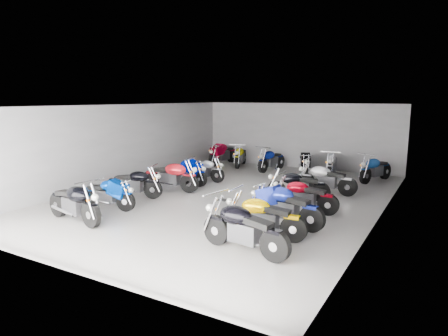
{
  "coord_description": "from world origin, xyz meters",
  "views": [
    {
      "loc": [
        6.67,
        -12.01,
        3.48
      ],
      "look_at": [
        -0.3,
        0.1,
        1.0
      ],
      "focal_mm": 32.0,
      "sensor_mm": 36.0,
      "label": 1
    }
  ],
  "objects": [
    {
      "name": "motorcycle_left_a",
      "position": [
        -2.39,
        -4.7,
        0.57
      ],
      "size": [
        2.35,
        0.57,
        1.04
      ],
      "rotation": [
        0.0,
        0.0,
        -1.71
      ],
      "color": "black",
      "rests_on": "ground"
    },
    {
      "name": "motorcycle_right_d",
      "position": [
        2.86,
        -0.51,
        0.51
      ],
      "size": [
        2.11,
        0.43,
        0.93
      ],
      "rotation": [
        0.0,
        0.0,
        1.61
      ],
      "color": "black",
      "rests_on": "ground"
    },
    {
      "name": "motorcycle_back_d",
      "position": [
        0.92,
        5.3,
        0.53
      ],
      "size": [
        1.02,
        2.09,
        0.97
      ],
      "rotation": [
        0.0,
        0.0,
        3.55
      ],
      "color": "black",
      "rests_on": "ground"
    },
    {
      "name": "wall_right",
      "position": [
        5.0,
        0.0,
        1.6
      ],
      "size": [
        0.1,
        14.0,
        3.2
      ],
      "primitive_type": "cube",
      "color": "gray",
      "rests_on": "ground"
    },
    {
      "name": "motorcycle_right_b",
      "position": [
        2.73,
        -3.19,
        0.53
      ],
      "size": [
        2.2,
        0.46,
        0.97
      ],
      "rotation": [
        0.0,
        0.0,
        1.63
      ],
      "color": "black",
      "rests_on": "ground"
    },
    {
      "name": "motorcycle_back_e",
      "position": [
        2.11,
        5.57,
        0.53
      ],
      "size": [
        0.54,
        2.19,
        0.96
      ],
      "rotation": [
        0.0,
        0.0,
        3.29
      ],
      "color": "black",
      "rests_on": "ground"
    },
    {
      "name": "motorcycle_back_f",
      "position": [
        3.99,
        5.3,
        0.54
      ],
      "size": [
        0.93,
        2.15,
        0.99
      ],
      "rotation": [
        0.0,
        0.0,
        2.78
      ],
      "color": "black",
      "rests_on": "ground"
    },
    {
      "name": "motorcycle_left_d",
      "position": [
        -2.38,
        -0.31,
        0.56
      ],
      "size": [
        2.34,
        0.58,
        1.03
      ],
      "rotation": [
        0.0,
        0.0,
        -1.42
      ],
      "color": "black",
      "rests_on": "ground"
    },
    {
      "name": "motorcycle_back_c",
      "position": [
        -0.77,
        5.45,
        0.53
      ],
      "size": [
        0.54,
        2.21,
        0.97
      ],
      "rotation": [
        0.0,
        0.0,
        2.99
      ],
      "color": "black",
      "rests_on": "ground"
    },
    {
      "name": "motorcycle_back_b",
      "position": [
        -2.64,
        5.84,
        0.53
      ],
      "size": [
        0.75,
        2.15,
        0.96
      ],
      "rotation": [
        0.0,
        0.0,
        3.42
      ],
      "color": "black",
      "rests_on": "ground"
    },
    {
      "name": "motorcycle_right_e",
      "position": [
        2.24,
        0.71,
        0.51
      ],
      "size": [
        2.06,
        0.86,
        0.94
      ],
      "rotation": [
        0.0,
        0.0,
        1.92
      ],
      "color": "black",
      "rests_on": "ground"
    },
    {
      "name": "motorcycle_left_b",
      "position": [
        -2.58,
        -3.3,
        0.49
      ],
      "size": [
        2.05,
        0.52,
        0.91
      ],
      "rotation": [
        0.0,
        0.0,
        -1.41
      ],
      "color": "black",
      "rests_on": "ground"
    },
    {
      "name": "wall_back",
      "position": [
        0.0,
        7.0,
        1.6
      ],
      "size": [
        10.0,
        0.1,
        3.2
      ],
      "primitive_type": "cube",
      "color": "gray",
      "rests_on": "ground"
    },
    {
      "name": "ceiling",
      "position": [
        0.0,
        0.0,
        3.22
      ],
      "size": [
        10.0,
        14.0,
        0.04
      ],
      "primitive_type": "cube",
      "color": "black",
      "rests_on": "wall_back"
    },
    {
      "name": "motorcycle_left_c",
      "position": [
        -2.88,
        -1.76,
        0.52
      ],
      "size": [
        2.09,
        0.77,
        0.94
      ],
      "rotation": [
        0.0,
        0.0,
        -1.27
      ],
      "color": "black",
      "rests_on": "ground"
    },
    {
      "name": "wall_left",
      "position": [
        -5.0,
        0.0,
        1.6
      ],
      "size": [
        0.1,
        14.0,
        3.2
      ],
      "primitive_type": "cube",
      "color": "gray",
      "rests_on": "ground"
    },
    {
      "name": "motorcycle_right_c",
      "position": [
        2.84,
        -2.07,
        0.56
      ],
      "size": [
        2.32,
        0.56,
        1.02
      ],
      "rotation": [
        0.0,
        0.0,
        1.43
      ],
      "color": "black",
      "rests_on": "ground"
    },
    {
      "name": "motorcycle_right_a",
      "position": [
        2.75,
        -4.33,
        0.56
      ],
      "size": [
        2.34,
        0.59,
        1.03
      ],
      "rotation": [
        0.0,
        0.0,
        1.41
      ],
      "color": "black",
      "rests_on": "ground"
    },
    {
      "name": "motorcycle_left_f",
      "position": [
        -2.3,
        1.87,
        0.48
      ],
      "size": [
        2.02,
        0.4,
        0.89
      ],
      "rotation": [
        0.0,
        0.0,
        -1.59
      ],
      "color": "black",
      "rests_on": "ground"
    },
    {
      "name": "motorcycle_left_e",
      "position": [
        -2.56,
        0.92,
        0.53
      ],
      "size": [
        2.19,
        0.5,
        0.96
      ],
      "rotation": [
        0.0,
        0.0,
        -1.69
      ],
      "color": "black",
      "rests_on": "ground"
    },
    {
      "name": "drain_grate",
      "position": [
        0.0,
        -0.5,
        0.01
      ],
      "size": [
        0.32,
        0.32,
        0.01
      ],
      "primitive_type": "cube",
      "color": "black",
      "rests_on": "ground"
    },
    {
      "name": "motorcycle_right_f",
      "position": [
        2.78,
        2.2,
        0.53
      ],
      "size": [
        2.22,
        0.44,
        0.98
      ],
      "rotation": [
        0.0,
        0.0,
        1.56
      ],
      "color": "black",
      "rests_on": "ground"
    },
    {
      "name": "ground",
      "position": [
        0.0,
        0.0,
        0.0
      ],
      "size": [
        14.0,
        14.0,
        0.0
      ],
      "primitive_type": "plane",
      "color": "gray",
      "rests_on": "ground"
    },
    {
      "name": "motorcycle_back_a",
      "position": [
        -3.69,
        5.86,
        0.57
      ],
      "size": [
        0.52,
        2.39,
        1.05
      ],
      "rotation": [
        0.0,
        0.0,
        3.05
      ],
      "color": "black",
      "rests_on": "ground"
    }
  ]
}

